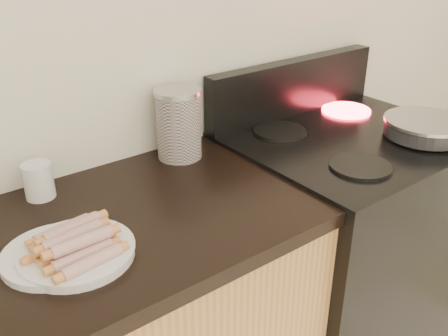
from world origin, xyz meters
TOP-DOWN VIEW (x-y plane):
  - wall_back at (0.00, 2.00)m, footprint 4.00×0.04m
  - stove at (0.78, 1.68)m, footprint 0.76×0.65m
  - stove_panel at (0.78, 1.96)m, footprint 0.76×0.06m
  - burner_near_left at (0.61, 1.51)m, footprint 0.18×0.18m
  - burner_near_right at (0.95, 1.51)m, footprint 0.18×0.18m
  - burner_far_left at (0.61, 1.84)m, footprint 0.18×0.18m
  - burner_far_right at (0.95, 1.84)m, footprint 0.18×0.18m
  - frying_pan at (0.95, 1.52)m, footprint 0.27×0.47m
  - main_plate at (-0.21, 1.61)m, footprint 0.28×0.28m
  - side_plate at (-0.25, 1.64)m, footprint 0.28×0.28m
  - hotdog_pile at (-0.21, 1.61)m, footprint 0.13×0.19m
  - plain_sausages at (-0.25, 1.64)m, footprint 0.14×0.04m
  - canister at (0.25, 1.91)m, footprint 0.14×0.14m
  - mug at (-0.18, 1.92)m, footprint 0.08×0.08m

SIDE VIEW (x-z plane):
  - stove at x=0.78m, z-range 0.00..0.91m
  - main_plate at x=-0.21m, z-range 0.90..0.92m
  - side_plate at x=-0.25m, z-range 0.90..0.92m
  - burner_near_left at x=0.61m, z-range 0.91..0.92m
  - burner_near_right at x=0.95m, z-range 0.91..0.92m
  - burner_far_left at x=0.61m, z-range 0.91..0.92m
  - burner_far_right at x=0.95m, z-range 0.91..0.92m
  - plain_sausages at x=-0.25m, z-range 0.92..0.94m
  - hotdog_pile at x=-0.21m, z-range 0.91..0.96m
  - mug at x=-0.18m, z-range 0.90..1.00m
  - frying_pan at x=0.95m, z-range 0.92..0.98m
  - canister at x=0.25m, z-range 0.90..1.12m
  - stove_panel at x=0.78m, z-range 0.91..1.11m
  - wall_back at x=0.00m, z-range 0.00..2.60m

